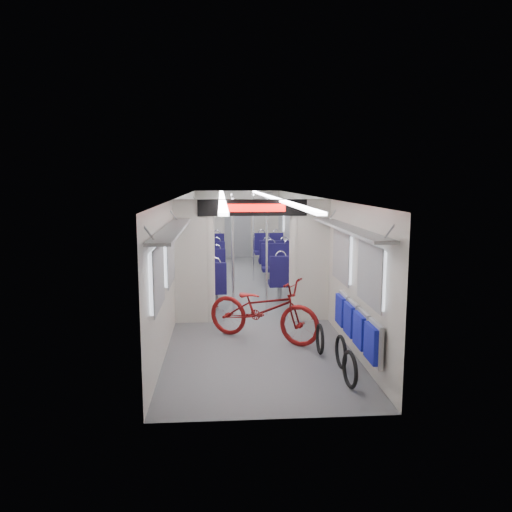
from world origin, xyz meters
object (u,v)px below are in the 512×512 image
at_px(seat_bay_far_right, 272,252).
at_px(stanchion_near_right, 267,258).
at_px(bike_hoop_c, 320,341).
at_px(stanchion_far_right, 253,238).
at_px(bike_hoop_a, 350,371).
at_px(stanchion_far_left, 232,238).
at_px(seat_bay_far_left, 209,253).
at_px(seat_bay_near_left, 205,275).
at_px(stanchion_near_left, 233,255).
at_px(flip_bench, 356,325).
at_px(bike_hoop_b, 341,353).
at_px(bicycle, 263,309).
at_px(seat_bay_near_right, 285,269).

relative_size(seat_bay_far_right, stanchion_near_right, 0.92).
bearing_deg(bike_hoop_c, stanchion_far_right, 96.44).
height_order(bike_hoop_a, stanchion_far_left, stanchion_far_left).
bearing_deg(seat_bay_far_left, seat_bay_near_left, -90.00).
distance_m(seat_bay_far_left, stanchion_near_left, 4.68).
bearing_deg(stanchion_far_right, bike_hoop_a, -83.65).
height_order(bike_hoop_a, stanchion_near_left, stanchion_near_left).
xyz_separation_m(seat_bay_far_right, stanchion_far_left, (-1.23, -1.60, 0.60)).
distance_m(flip_bench, stanchion_near_left, 3.55).
distance_m(seat_bay_far_right, stanchion_far_left, 2.11).
distance_m(stanchion_near_left, stanchion_far_right, 3.14).
distance_m(flip_bench, stanchion_far_left, 6.40).
height_order(bike_hoop_a, bike_hoop_b, bike_hoop_a).
relative_size(bike_hoop_a, seat_bay_far_right, 0.23).
xyz_separation_m(bicycle, stanchion_far_left, (-0.40, 4.98, 0.62)).
relative_size(bike_hoop_c, seat_bay_near_left, 0.22).
xyz_separation_m(flip_bench, seat_bay_near_right, (-0.42, 4.76, -0.01)).
bearing_deg(flip_bench, stanchion_near_left, 118.83).
bearing_deg(seat_bay_near_left, stanchion_far_left, 72.60).
relative_size(seat_bay_near_right, seat_bay_far_left, 1.05).
bearing_deg(stanchion_far_right, stanchion_near_right, -89.37).
distance_m(seat_bay_near_left, stanchion_near_left, 1.34).
distance_m(seat_bay_far_left, stanchion_far_right, 2.03).
relative_size(seat_bay_near_left, seat_bay_far_right, 1.00).
relative_size(bike_hoop_b, stanchion_near_left, 0.21).
xyz_separation_m(seat_bay_far_left, stanchion_far_left, (0.64, -1.52, 0.60)).
xyz_separation_m(seat_bay_far_right, stanchion_near_left, (-1.27, -4.69, 0.60)).
bearing_deg(seat_bay_near_right, stanchion_near_right, -107.28).
distance_m(seat_bay_near_right, seat_bay_far_right, 3.00).
xyz_separation_m(bike_hoop_b, stanchion_far_right, (-0.83, 6.32, 0.93)).
bearing_deg(stanchion_far_right, seat_bay_far_left, 128.36).
bearing_deg(flip_bench, seat_bay_near_left, 119.12).
relative_size(bike_hoop_b, bike_hoop_c, 1.01).
relative_size(bicycle, stanchion_far_left, 0.87).
relative_size(bicycle, bike_hoop_c, 4.22).
bearing_deg(bike_hoop_b, stanchion_near_left, 113.92).
height_order(bicycle, seat_bay_near_left, seat_bay_near_left).
bearing_deg(bike_hoop_c, seat_bay_far_right, 89.86).
distance_m(bicycle, bike_hoop_c, 1.15).
xyz_separation_m(stanchion_near_left, stanchion_near_right, (0.65, -0.33, 0.00)).
relative_size(stanchion_far_left, stanchion_far_right, 1.00).
xyz_separation_m(bicycle, stanchion_near_left, (-0.44, 1.90, 0.62)).
relative_size(stanchion_near_left, stanchion_far_right, 1.00).
distance_m(bike_hoop_b, seat_bay_near_right, 4.94).
distance_m(bike_hoop_c, seat_bay_near_left, 4.14).
height_order(flip_bench, bike_hoop_c, flip_bench).
bearing_deg(bike_hoop_a, seat_bay_near_right, 91.18).
bearing_deg(bike_hoop_b, stanchion_far_right, 97.46).
bearing_deg(seat_bay_far_left, bike_hoop_c, -75.66).
relative_size(bicycle, stanchion_far_right, 0.87).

